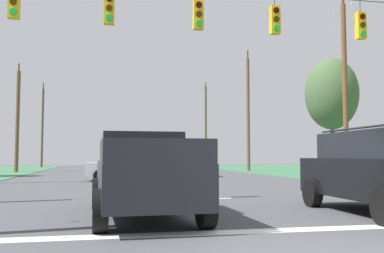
{
  "coord_description": "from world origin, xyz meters",
  "views": [
    {
      "loc": [
        -2.79,
        -5.07,
        1.4
      ],
      "look_at": [
        -0.01,
        8.81,
        2.37
      ],
      "focal_mm": 40.04,
      "sensor_mm": 36.0,
      "label": 1
    }
  ],
  "objects_px": {
    "overhead_signal_span": "(193,69)",
    "distant_car_oncoming": "(125,167)",
    "pickup_truck": "(143,174)",
    "utility_pole_distant_right": "(17,120)",
    "utility_pole_mid_right": "(345,86)",
    "tree_roadside_left": "(332,94)",
    "distant_car_crossing_white": "(180,165)",
    "suv_black": "(381,170)",
    "utility_pole_distant_left": "(42,125)",
    "utility_pole_far_right": "(248,111)",
    "utility_pole_near_left": "(206,124)"
  },
  "relations": [
    {
      "from": "utility_pole_far_right",
      "to": "tree_roadside_left",
      "type": "relative_size",
      "value": 1.39
    },
    {
      "from": "overhead_signal_span",
      "to": "utility_pole_mid_right",
      "type": "distance_m",
      "value": 13.48
    },
    {
      "from": "utility_pole_distant_left",
      "to": "distant_car_crossing_white",
      "type": "bearing_deg",
      "value": -64.49
    },
    {
      "from": "distant_car_crossing_white",
      "to": "utility_pole_near_left",
      "type": "relative_size",
      "value": 0.4
    },
    {
      "from": "utility_pole_far_right",
      "to": "utility_pole_mid_right",
      "type": "bearing_deg",
      "value": -89.05
    },
    {
      "from": "pickup_truck",
      "to": "utility_pole_distant_right",
      "type": "bearing_deg",
      "value": 106.26
    },
    {
      "from": "utility_pole_mid_right",
      "to": "utility_pole_far_right",
      "type": "relative_size",
      "value": 0.95
    },
    {
      "from": "overhead_signal_span",
      "to": "tree_roadside_left",
      "type": "relative_size",
      "value": 2.37
    },
    {
      "from": "utility_pole_near_left",
      "to": "suv_black",
      "type": "bearing_deg",
      "value": -97.9
    },
    {
      "from": "distant_car_crossing_white",
      "to": "overhead_signal_span",
      "type": "bearing_deg",
      "value": -98.12
    },
    {
      "from": "utility_pole_far_right",
      "to": "distant_car_crossing_white",
      "type": "bearing_deg",
      "value": -129.73
    },
    {
      "from": "distant_car_oncoming",
      "to": "utility_pole_mid_right",
      "type": "bearing_deg",
      "value": -12.5
    },
    {
      "from": "distant_car_oncoming",
      "to": "utility_pole_distant_left",
      "type": "xyz_separation_m",
      "value": [
        -8.66,
        29.57,
        4.29
      ]
    },
    {
      "from": "distant_car_crossing_white",
      "to": "distant_car_oncoming",
      "type": "bearing_deg",
      "value": -136.03
    },
    {
      "from": "overhead_signal_span",
      "to": "utility_pole_distant_left",
      "type": "relative_size",
      "value": 1.88
    },
    {
      "from": "pickup_truck",
      "to": "utility_pole_distant_left",
      "type": "bearing_deg",
      "value": 100.88
    },
    {
      "from": "tree_roadside_left",
      "to": "suv_black",
      "type": "bearing_deg",
      "value": -116.35
    },
    {
      "from": "overhead_signal_span",
      "to": "distant_car_oncoming",
      "type": "distance_m",
      "value": 11.74
    },
    {
      "from": "utility_pole_near_left",
      "to": "distant_car_crossing_white",
      "type": "bearing_deg",
      "value": -106.68
    },
    {
      "from": "tree_roadside_left",
      "to": "utility_pole_far_right",
      "type": "bearing_deg",
      "value": 101.6
    },
    {
      "from": "utility_pole_distant_right",
      "to": "utility_pole_distant_left",
      "type": "xyz_separation_m",
      "value": [
        -0.16,
        15.53,
        0.63
      ]
    },
    {
      "from": "suv_black",
      "to": "utility_pole_distant_left",
      "type": "relative_size",
      "value": 0.47
    },
    {
      "from": "pickup_truck",
      "to": "utility_pole_mid_right",
      "type": "relative_size",
      "value": 0.51
    },
    {
      "from": "suv_black",
      "to": "tree_roadside_left",
      "type": "distance_m",
      "value": 19.95
    },
    {
      "from": "utility_pole_mid_right",
      "to": "utility_pole_near_left",
      "type": "height_order",
      "value": "utility_pole_near_left"
    },
    {
      "from": "utility_pole_mid_right",
      "to": "tree_roadside_left",
      "type": "height_order",
      "value": "utility_pole_mid_right"
    },
    {
      "from": "suv_black",
      "to": "utility_pole_distant_left",
      "type": "height_order",
      "value": "utility_pole_distant_left"
    },
    {
      "from": "utility_pole_distant_left",
      "to": "tree_roadside_left",
      "type": "xyz_separation_m",
      "value": [
        22.72,
        -27.26,
        0.54
      ]
    },
    {
      "from": "pickup_truck",
      "to": "distant_car_crossing_white",
      "type": "height_order",
      "value": "pickup_truck"
    },
    {
      "from": "suv_black",
      "to": "tree_roadside_left",
      "type": "relative_size",
      "value": 0.6
    },
    {
      "from": "overhead_signal_span",
      "to": "utility_pole_mid_right",
      "type": "bearing_deg",
      "value": 38.99
    },
    {
      "from": "distant_car_oncoming",
      "to": "tree_roadside_left",
      "type": "xyz_separation_m",
      "value": [
        14.06,
        2.3,
        4.83
      ]
    },
    {
      "from": "utility_pole_distant_left",
      "to": "tree_roadside_left",
      "type": "relative_size",
      "value": 1.26
    },
    {
      "from": "suv_black",
      "to": "utility_pole_distant_right",
      "type": "height_order",
      "value": "utility_pole_distant_right"
    },
    {
      "from": "utility_pole_distant_right",
      "to": "overhead_signal_span",
      "type": "bearing_deg",
      "value": -68.08
    },
    {
      "from": "distant_car_oncoming",
      "to": "overhead_signal_span",
      "type": "bearing_deg",
      "value": -81.66
    },
    {
      "from": "suv_black",
      "to": "utility_pole_near_left",
      "type": "bearing_deg",
      "value": 82.1
    },
    {
      "from": "overhead_signal_span",
      "to": "pickup_truck",
      "type": "height_order",
      "value": "overhead_signal_span"
    },
    {
      "from": "overhead_signal_span",
      "to": "distant_car_crossing_white",
      "type": "xyz_separation_m",
      "value": [
        2.1,
        14.73,
        -3.37
      ]
    },
    {
      "from": "utility_pole_mid_right",
      "to": "tree_roadside_left",
      "type": "distance_m",
      "value": 5.37
    },
    {
      "from": "distant_car_oncoming",
      "to": "utility_pole_distant_right",
      "type": "height_order",
      "value": "utility_pole_distant_right"
    },
    {
      "from": "suv_black",
      "to": "utility_pole_far_right",
      "type": "xyz_separation_m",
      "value": [
        6.36,
        28.42,
        4.46
      ]
    },
    {
      "from": "distant_car_oncoming",
      "to": "utility_pole_near_left",
      "type": "distance_m",
      "value": 32.87
    },
    {
      "from": "utility_pole_distant_right",
      "to": "distant_car_oncoming",
      "type": "bearing_deg",
      "value": -58.82
    },
    {
      "from": "pickup_truck",
      "to": "suv_black",
      "type": "bearing_deg",
      "value": -7.66
    },
    {
      "from": "utility_pole_mid_right",
      "to": "utility_pole_near_left",
      "type": "relative_size",
      "value": 0.96
    },
    {
      "from": "distant_car_oncoming",
      "to": "suv_black",
      "type": "bearing_deg",
      "value": -70.2
    },
    {
      "from": "utility_pole_distant_left",
      "to": "tree_roadside_left",
      "type": "bearing_deg",
      "value": -50.2
    },
    {
      "from": "distant_car_oncoming",
      "to": "distant_car_crossing_white",
      "type": "bearing_deg",
      "value": 43.97
    },
    {
      "from": "pickup_truck",
      "to": "utility_pole_near_left",
      "type": "distance_m",
      "value": 46.48
    }
  ]
}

